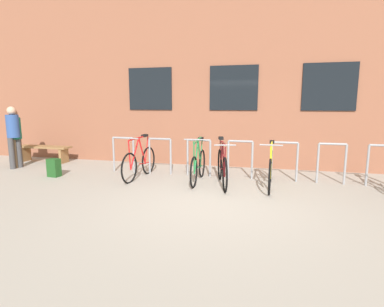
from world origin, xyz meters
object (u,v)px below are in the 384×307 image
Objects in this scene: person_browsing at (13,133)px; bicycle_maroon at (222,167)px; bicycle_red at (139,162)px; bicycle_green at (198,165)px; backpack at (54,168)px; bicycle_yellow at (271,169)px; person_by_bench at (15,134)px; wooden_bench at (44,150)px.

bicycle_maroon is at bearing -3.57° from person_browsing.
person_browsing is (-3.76, 0.21, 0.58)m from bicycle_red.
bicycle_maroon is 0.58m from bicycle_green.
bicycle_green reaches higher than backpack.
person_by_bench is at bearing 176.78° from bicycle_yellow.
wooden_bench is at bearing 162.36° from bicycle_red.
person_by_bench is (-6.84, 0.38, 0.53)m from bicycle_yellow.
bicycle_yellow is (3.03, -0.07, 0.01)m from bicycle_red.
bicycle_green is 0.98× the size of wooden_bench.
wooden_bench is at bearing 169.61° from bicycle_yellow.
person_by_bench is 0.13m from person_browsing.
bicycle_green is 5.19m from wooden_bench.
bicycle_green is (-0.57, 0.14, -0.01)m from bicycle_maroon.
person_browsing is at bearing 177.54° from bicycle_green.
bicycle_green is 1.04× the size of person_by_bench.
bicycle_maroon is 1.05× the size of bicycle_green.
person_by_bench is at bearing 176.40° from bicycle_green.
bicycle_yellow is 1.10× the size of bicycle_green.
bicycle_yellow is 6.87m from person_by_bench.
bicycle_yellow is at bearing -3.22° from person_by_bench.
bicycle_maroon reaches higher than bicycle_red.
person_by_bench is 2.00m from backpack.
person_by_bench is at bearing -102.74° from wooden_bench.
bicycle_yellow is 1.08× the size of wooden_bench.
bicycle_green is (-1.59, 0.05, -0.01)m from bicycle_yellow.
bicycle_green is at bearing -2.46° from person_browsing.
bicycle_maroon reaches higher than backpack.
person_browsing is (-5.20, 0.22, 0.59)m from bicycle_green.
bicycle_red is 3.79m from wooden_bench.
bicycle_red is 1.01× the size of bicycle_green.
person_browsing reaches higher than backpack.
bicycle_maroon is 1.04× the size of wooden_bench.
person_by_bench is 3.64× the size of backpack.
person_browsing is 3.83× the size of backpack.
bicycle_maroon is 4.09m from backpack.
bicycle_red is 3.83× the size of backpack.
bicycle_red is at bearing -4.72° from person_by_bench.
bicycle_maroon is at bearing -4.58° from person_by_bench.
backpack is at bearing -169.16° from bicycle_red.
person_by_bench is at bearing 115.14° from person_browsing.
bicycle_red is 1.05× the size of person_by_bench.
wooden_bench is (-5.06, 1.17, -0.02)m from bicycle_green.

